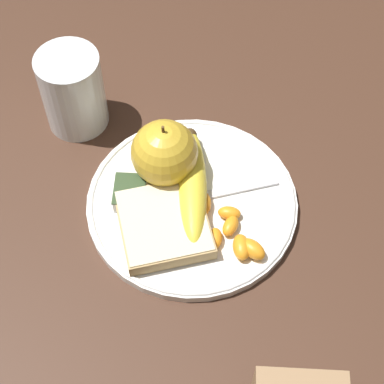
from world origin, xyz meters
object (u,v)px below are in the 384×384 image
Objects in this scene: apple at (164,153)px; jam_packet at (130,191)px; plate at (192,203)px; fork at (205,196)px; juice_glass at (73,93)px; banana at (191,184)px; bread_slice at (164,224)px.

apple is 1.96× the size of jam_packet.
fork is at bearing 114.51° from plate.
juice_glass is 2.41× the size of jam_packet.
plate is 5.58× the size of jam_packet.
banana is at bearing -35.96° from fork.
juice_glass is 0.22m from fork.
apple is 0.69× the size of bread_slice.
bread_slice is 0.06m from jam_packet.
fork is at bearing 54.79° from juice_glass.
apple is 0.58× the size of fork.
apple is at bearing -138.66° from plate.
juice_glass reaches higher than bread_slice.
fork reaches higher than plate.
fork is (0.01, 0.02, -0.02)m from banana.
plate is at bearing 87.82° from jam_packet.
jam_packet is (-0.00, -0.08, 0.01)m from plate.
juice_glass reaches higher than plate.
plate is 1.96× the size of bread_slice.
banana is (-0.01, -0.00, 0.02)m from plate.
bread_slice is at bearing 45.10° from jam_packet.
apple is 0.53× the size of banana.
jam_packet reaches higher than plate.
plate is 0.07m from apple.
bread_slice and jam_packet have the same top height.
juice_glass is at bearing -125.96° from apple.
fork is (-0.01, 0.02, 0.01)m from plate.
bread_slice is (0.18, 0.13, -0.03)m from juice_glass.
apple reaches higher than plate.
juice_glass is 1.23× the size of apple.
bread_slice is 0.07m from fork.
bread_slice reaches higher than fork.
jam_packet is (0.00, -0.09, 0.01)m from fork.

